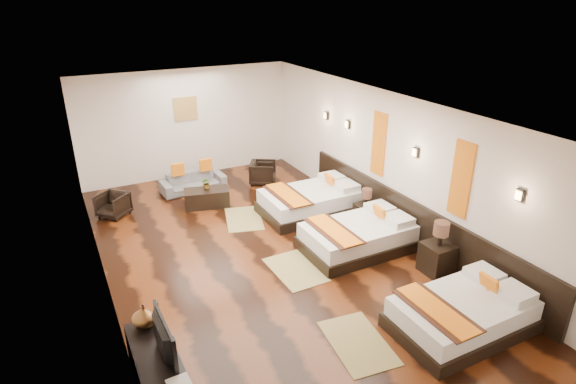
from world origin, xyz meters
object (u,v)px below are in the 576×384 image
bed_far (311,201)px  armchair_left (113,205)px  coffee_table (207,198)px  bed_near (463,313)px  sofa (193,182)px  nightstand_a (438,255)px  table_plant (207,183)px  figurine (144,316)px  tv (158,338)px  bed_mid (359,236)px  armchair_right (263,173)px  nightstand_b (365,212)px  tv_console (161,381)px

bed_far → armchair_left: (-3.93, 1.82, -0.01)m
armchair_left → coffee_table: 2.03m
bed_near → sofa: size_ratio=1.29×
nightstand_a → table_plant: nightstand_a is taller
figurine → tv: bearing=-85.4°
nightstand_a → table_plant: 5.29m
bed_mid → coffee_table: bearing=121.3°
nightstand_a → table_plant: (-2.65, 4.58, 0.19)m
coffee_table → bed_far: bearing=-35.6°
bed_mid → armchair_left: size_ratio=3.53×
armchair_left → coffee_table: size_ratio=0.59×
armchair_right → nightstand_a: bearing=-137.7°
bed_mid → bed_near: bearing=-90.0°
nightstand_b → armchair_right: (-0.97, 3.07, 0.01)m
bed_far → nightstand_b: bearing=-53.2°
armchair_right → table_plant: bearing=141.3°
bed_far → sofa: bed_far is taller
bed_near → sofa: bearing=105.9°
bed_mid → nightstand_b: size_ratio=2.63×
armchair_right → armchair_left: bearing=125.5°
bed_mid → tv_console: bearing=-155.8°
figurine → table_plant: size_ratio=1.22×
bed_mid → table_plant: size_ratio=7.93×
nightstand_b → table_plant: 3.63m
nightstand_b → table_plant: nightstand_b is taller
table_plant → nightstand_b: bearing=-43.0°
bed_near → tv: bearing=168.5°
armchair_right → table_plant: (-1.68, -0.60, 0.24)m
tv_console → sofa: tv_console is taller
armchair_left → armchair_right: armchair_right is taller
bed_mid → bed_far: bearing=90.0°
tv_console → coffee_table: bearing=66.2°
bed_mid → sofa: (-1.95, 4.25, -0.04)m
bed_mid → bed_far: bed_far is taller
nightstand_b → bed_mid: bearing=-132.8°
nightstand_b → tv: bearing=-152.4°
nightstand_a → armchair_right: bearing=100.7°
coffee_table → table_plant: bearing=58.7°
sofa → armchair_left: size_ratio=2.66×
bed_mid → tv: (-4.15, -1.76, 0.52)m
nightstand_a → sofa: size_ratio=0.62×
tv → coffee_table: bearing=-25.1°
nightstand_a → coffee_table: size_ratio=0.97×
figurine → bed_near: bearing=-19.2°
nightstand_b → coffee_table: nightstand_b is taller
nightstand_b → figurine: bearing=-158.5°
tv_console → coffee_table: tv_console is taller
bed_mid → coffee_table: 3.75m
bed_far → figurine: 5.15m
nightstand_a → nightstand_b: 2.10m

